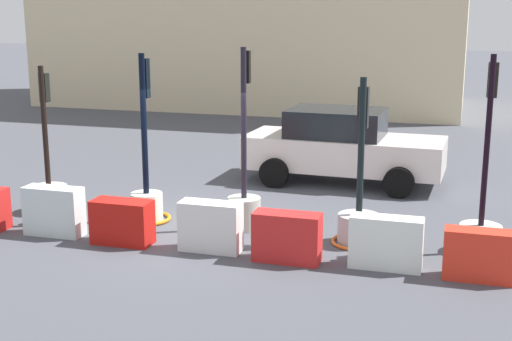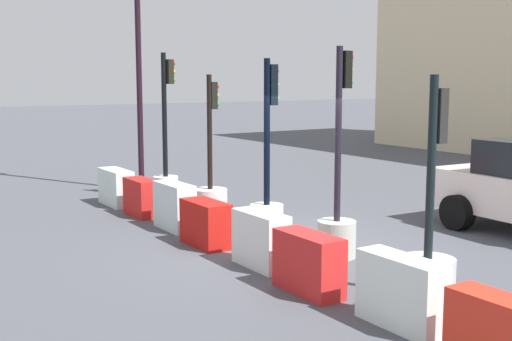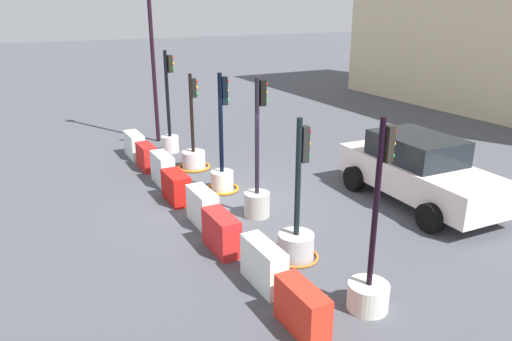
{
  "view_description": "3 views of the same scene",
  "coord_description": "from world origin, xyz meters",
  "views": [
    {
      "loc": [
        4.68,
        -11.32,
        3.94
      ],
      "look_at": [
        1.25,
        0.08,
        1.18
      ],
      "focal_mm": 49.05,
      "sensor_mm": 36.0,
      "label": 1
    },
    {
      "loc": [
        8.83,
        -6.14,
        2.81
      ],
      "look_at": [
        -0.7,
        -0.09,
        1.23
      ],
      "focal_mm": 46.3,
      "sensor_mm": 36.0,
      "label": 2
    },
    {
      "loc": [
        10.28,
        -4.53,
        4.82
      ],
      "look_at": [
        0.93,
        0.36,
        1.15
      ],
      "focal_mm": 33.89,
      "sensor_mm": 36.0,
      "label": 3
    }
  ],
  "objects": [
    {
      "name": "construction_barrier_4",
      "position": [
        0.77,
        -0.93,
        0.42
      ],
      "size": [
        1.03,
        0.41,
        0.83
      ],
      "color": "white",
      "rests_on": "ground_plane"
    },
    {
      "name": "construction_barrier_6",
      "position": [
        3.65,
        -0.91,
        0.41
      ],
      "size": [
        1.12,
        0.38,
        0.83
      ],
      "color": "white",
      "rests_on": "ground_plane"
    },
    {
      "name": "traffic_light_0",
      "position": [
        -5.08,
        0.22,
        0.74
      ],
      "size": [
        0.58,
        0.58,
        3.39
      ],
      "color": "silver",
      "rests_on": "ground_plane"
    },
    {
      "name": "traffic_light_3",
      "position": [
        0.93,
        0.39,
        0.61
      ],
      "size": [
        0.61,
        0.61,
        3.29
      ],
      "color": "#AEB1A5",
      "rests_on": "ground_plane"
    },
    {
      "name": "street_lamp_post",
      "position": [
        -6.6,
        0.24,
        4.41
      ],
      "size": [
        0.36,
        0.36,
        7.27
      ],
      "color": "black",
      "rests_on": "ground_plane"
    },
    {
      "name": "construction_barrier_5",
      "position": [
        2.11,
        -1.06,
        0.4
      ],
      "size": [
        1.08,
        0.43,
        0.8
      ],
      "color": "red",
      "rests_on": "ground_plane"
    },
    {
      "name": "construction_barrier_2",
      "position": [
        -2.19,
        -0.95,
        0.44
      ],
      "size": [
        1.06,
        0.4,
        0.87
      ],
      "color": "silver",
      "rests_on": "ground_plane"
    },
    {
      "name": "construction_barrier_3",
      "position": [
        -0.81,
        -1.03,
        0.38
      ],
      "size": [
        1.04,
        0.48,
        0.76
      ],
      "color": "red",
      "rests_on": "ground_plane"
    },
    {
      "name": "construction_barrier_0",
      "position": [
        -5.05,
        -1.01,
        0.4
      ],
      "size": [
        1.16,
        0.43,
        0.8
      ],
      "color": "silver",
      "rests_on": "ground_plane"
    },
    {
      "name": "traffic_light_2",
      "position": [
        -0.99,
        0.34,
        0.54
      ],
      "size": [
        0.91,
        0.91,
        3.16
      ],
      "color": "silver",
      "rests_on": "ground_plane"
    },
    {
      "name": "traffic_light_4",
      "position": [
        3.07,
        0.14,
        0.46
      ],
      "size": [
        0.93,
        0.93,
        2.85
      ],
      "color": "#B2AEAF",
      "rests_on": "ground_plane"
    },
    {
      "name": "construction_barrier_1",
      "position": [
        -3.67,
        -0.99,
        0.38
      ],
      "size": [
        0.97,
        0.42,
        0.76
      ],
      "color": "red",
      "rests_on": "ground_plane"
    },
    {
      "name": "ground_plane",
      "position": [
        0.0,
        0.0,
        0.0
      ],
      "size": [
        120.0,
        120.0,
        0.0
      ],
      "primitive_type": "plane",
      "color": "#484A52"
    },
    {
      "name": "traffic_light_1",
      "position": [
        -3.1,
        0.31,
        0.41
      ],
      "size": [
        1.0,
        1.0,
        2.88
      ],
      "color": "beige",
      "rests_on": "ground_plane"
    },
    {
      "name": "construction_barrier_7",
      "position": [
        5.04,
        -1.0,
        0.38
      ],
      "size": [
        1.06,
        0.4,
        0.77
      ],
      "color": "red",
      "rests_on": "ground_plane"
    }
  ]
}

